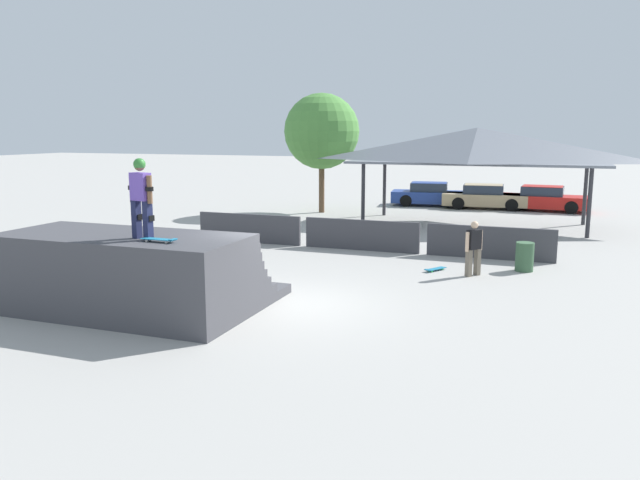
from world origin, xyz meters
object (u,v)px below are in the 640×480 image
at_px(skateboard_on_ground, 435,269).
at_px(parked_car_tan, 485,197).
at_px(skater_on_deck, 141,193).
at_px(parked_car_blue, 430,195).
at_px(bystander_walking, 474,246).
at_px(tree_beside_pavilion, 322,131).
at_px(trash_bin, 525,257).
at_px(parked_car_red, 544,199).
at_px(skateboard_on_deck, 160,239).

xyz_separation_m(skateboard_on_ground, parked_car_tan, (-0.17, 15.74, 0.54)).
bearing_deg(skater_on_deck, parked_car_blue, 99.45).
height_order(skater_on_deck, skateboard_on_ground, skater_on_deck).
height_order(skater_on_deck, parked_car_tan, skater_on_deck).
relative_size(skater_on_deck, bystander_walking, 1.09).
relative_size(bystander_walking, tree_beside_pavilion, 0.27).
bearing_deg(skater_on_deck, parked_car_tan, 92.19).
distance_m(bystander_walking, skateboard_on_ground, 1.40).
height_order(skater_on_deck, trash_bin, skater_on_deck).
xyz_separation_m(trash_bin, parked_car_red, (0.30, 14.93, 0.18)).
height_order(skateboard_on_ground, parked_car_tan, parked_car_tan).
bearing_deg(skateboard_on_ground, skateboard_on_deck, -0.55).
relative_size(skateboard_on_deck, bystander_walking, 0.51).
distance_m(tree_beside_pavilion, parked_car_tan, 9.37).
xyz_separation_m(skateboard_on_ground, tree_beside_pavilion, (-7.70, 11.32, 3.96)).
bearing_deg(skateboard_on_deck, skater_on_deck, 161.72).
xyz_separation_m(skater_on_deck, skateboard_on_deck, (0.55, -0.20, -0.92)).
bearing_deg(skateboard_on_deck, trash_bin, 51.11).
xyz_separation_m(bystander_walking, parked_car_tan, (-1.29, 15.98, -0.27)).
xyz_separation_m(skateboard_on_deck, tree_beside_pavilion, (-3.26, 18.52, 2.16)).
relative_size(skateboard_on_ground, parked_car_tan, 0.17).
bearing_deg(parked_car_red, parked_car_blue, -178.71).
height_order(tree_beside_pavilion, trash_bin, tree_beside_pavilion).
bearing_deg(bystander_walking, skater_on_deck, -4.82).
bearing_deg(parked_car_tan, skateboard_on_ground, -93.38).
bearing_deg(trash_bin, skater_on_deck, -133.26).
bearing_deg(tree_beside_pavilion, skateboard_on_deck, -80.02).
distance_m(bystander_walking, parked_car_red, 16.17).
height_order(skateboard_on_deck, parked_car_blue, skateboard_on_deck).
relative_size(parked_car_tan, parked_car_red, 1.01).
xyz_separation_m(parked_car_blue, parked_car_red, (5.85, -0.20, 0.00)).
height_order(skater_on_deck, tree_beside_pavilion, tree_beside_pavilion).
distance_m(bystander_walking, parked_car_tan, 16.04).
bearing_deg(trash_bin, parked_car_red, 88.84).
relative_size(skater_on_deck, parked_car_tan, 0.38).
relative_size(skateboard_on_deck, parked_car_red, 0.18).
relative_size(parked_car_blue, parked_car_tan, 0.98).
bearing_deg(trash_bin, skateboard_on_ground, -159.77).
distance_m(skater_on_deck, parked_car_blue, 23.23).
height_order(skateboard_on_ground, tree_beside_pavilion, tree_beside_pavilion).
distance_m(skateboard_on_deck, tree_beside_pavilion, 18.93).
bearing_deg(parked_car_tan, parked_car_blue, 170.06).
relative_size(trash_bin, parked_car_blue, 0.19).
distance_m(skateboard_on_ground, tree_beside_pavilion, 14.25).
bearing_deg(skateboard_on_deck, parked_car_tan, 80.93).
distance_m(parked_car_blue, parked_car_tan, 2.94).
distance_m(parked_car_blue, parked_car_red, 5.85).
distance_m(skateboard_on_deck, parked_car_red, 24.17).
height_order(skater_on_deck, bystander_walking, skater_on_deck).
bearing_deg(skateboard_on_deck, parked_car_blue, 88.15).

